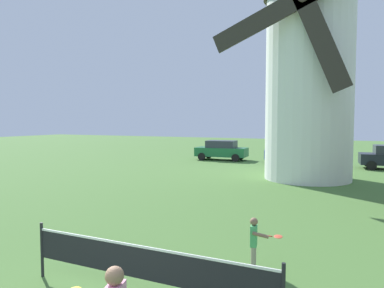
# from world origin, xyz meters

# --- Properties ---
(windmill) EXTENTS (8.84, 5.21, 13.20)m
(windmill) POSITION_xyz_m (1.18, 17.27, 6.18)
(windmill) COLOR white
(windmill) RESTS_ON ground_plane
(tennis_net) EXTENTS (4.84, 0.06, 1.10)m
(tennis_net) POSITION_xyz_m (0.36, 2.44, 0.68)
(tennis_net) COLOR black
(tennis_net) RESTS_ON ground_plane
(player_far) EXTENTS (0.72, 0.37, 1.10)m
(player_far) POSITION_xyz_m (1.75, 4.60, 0.63)
(player_far) COLOR #9E937F
(player_far) RESTS_ON ground_plane
(parked_car_green) EXTENTS (4.16, 2.08, 1.56)m
(parked_car_green) POSITION_xyz_m (-6.32, 24.26, 0.81)
(parked_car_green) COLOR #1E6638
(parked_car_green) RESTS_ON ground_plane
(parked_car_blue) EXTENTS (4.40, 2.38, 1.56)m
(parked_car_blue) POSITION_xyz_m (-0.68, 24.41, 0.81)
(parked_car_blue) COLOR #334C99
(parked_car_blue) RESTS_ON ground_plane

